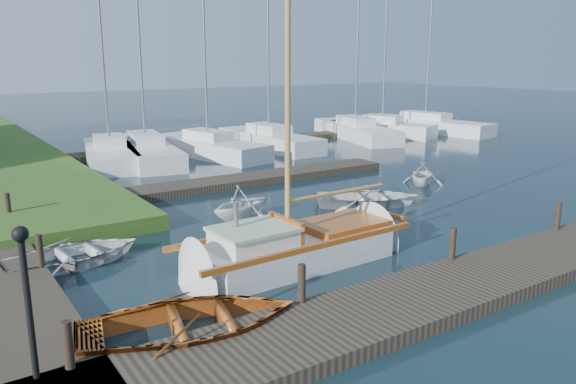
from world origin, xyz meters
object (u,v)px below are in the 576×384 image
mooring_post_5 (8,206)px  dinghy (191,317)px  mooring_post_0 (68,345)px  marina_boat_6 (382,128)px  lamp_post (26,282)px  mooring_post_4 (40,251)px  marina_boat_2 (208,146)px  mooring_post_3 (558,216)px  tender_c (367,195)px  tender_a (73,251)px  marina_boat_0 (110,152)px  marina_boat_7 (425,124)px  mooring_post_1 (302,283)px  mooring_post_2 (452,243)px  marina_boat_3 (269,138)px  marina_boat_1 (146,149)px  tender_b (242,201)px  sailboat (299,250)px  marina_boat_5 (355,130)px  tender_d (423,172)px

mooring_post_5 → dinghy: 9.81m
mooring_post_0 → marina_boat_6: bearing=38.1°
lamp_post → dinghy: 3.13m
mooring_post_4 → marina_boat_2: 17.30m
mooring_post_3 → tender_c: size_ratio=0.22×
tender_a → marina_boat_0: bearing=-24.9°
mooring_post_4 → marina_boat_7: 31.84m
mooring_post_4 → tender_a: (0.87, 0.62, -0.35)m
mooring_post_1 → mooring_post_3: 9.00m
tender_a → mooring_post_1: bearing=-155.6°
mooring_post_2 → dinghy: bearing=177.0°
dinghy → marina_boat_0: bearing=0.8°
mooring_post_5 → marina_boat_2: (10.84, 8.48, -0.13)m
lamp_post → tender_c: bearing=26.2°
mooring_post_1 → tender_c: (6.99, 5.90, -0.32)m
marina_boat_3 → dinghy: bearing=142.9°
mooring_post_4 → marina_boat_1: bearing=61.6°
dinghy → marina_boat_2: marina_boat_2 is taller
marina_boat_0 → mooring_post_2: bearing=-160.2°
mooring_post_2 → marina_boat_7: bearing=44.2°
mooring_post_3 → mooring_post_4: 13.93m
mooring_post_3 → marina_boat_3: (2.02, 19.03, -0.11)m
mooring_post_0 → mooring_post_4: same height
mooring_post_5 → marina_boat_1: (7.67, 9.20, -0.13)m
tender_a → marina_boat_0: size_ratio=0.28×
tender_c → marina_boat_1: size_ratio=0.33×
tender_b → marina_boat_6: marina_boat_6 is taller
mooring_post_4 → sailboat: sailboat is taller
mooring_post_1 → marina_boat_1: (3.67, 19.20, -0.13)m
mooring_post_1 → marina_boat_2: 19.71m
mooring_post_4 → marina_boat_2: bearing=51.2°
marina_boat_7 → tender_a: bearing=109.2°
mooring_post_1 → sailboat: sailboat is taller
tender_b → marina_boat_5: marina_boat_5 is taller
mooring_post_3 → mooring_post_0: bearing=180.0°
mooring_post_0 → marina_boat_7: bearing=33.8°
mooring_post_0 → dinghy: (2.25, 0.36, -0.27)m
mooring_post_2 → tender_a: bearing=143.6°
mooring_post_4 → tender_c: (10.99, 0.90, -0.32)m
mooring_post_2 → marina_boat_5: (13.52, 19.56, -0.14)m
lamp_post → tender_a: size_ratio=0.72×
mooring_post_1 → marina_boat_5: marina_boat_5 is taller
marina_boat_5 → marina_boat_0: bearing=106.8°
mooring_post_0 → mooring_post_4: bearing=84.3°
mooring_post_2 → mooring_post_4: size_ratio=1.00×
mooring_post_0 → tender_d: (15.66, 7.18, -0.17)m
sailboat → tender_d: bearing=24.4°
marina_boat_1 → marina_boat_6: marina_boat_1 is taller
tender_d → marina_boat_1: 14.16m
lamp_post → marina_boat_2: (11.84, 18.48, -1.30)m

